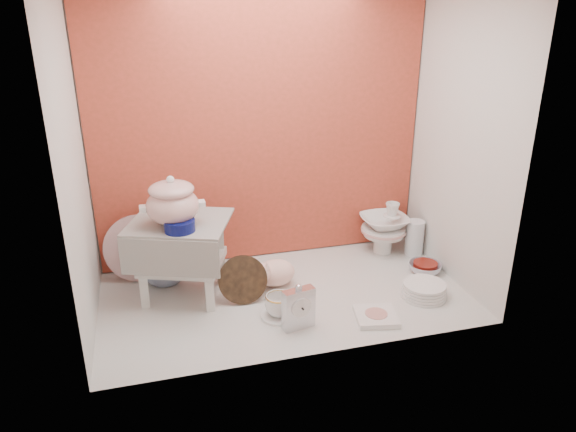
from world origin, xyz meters
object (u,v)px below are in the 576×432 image
Objects in this scene: soup_tureen at (172,201)px; gold_rim_teacup at (279,305)px; porcelain_tower at (384,228)px; step_stool at (182,259)px; mantel_clock at (298,307)px; floral_platter at (138,248)px; blue_white_vase at (164,258)px; plush_pig at (275,272)px; dinner_plate_stack at (424,290)px; crystal_bowl at (425,268)px.

gold_rim_teacup is at bearing -32.35° from soup_tureen.
soup_tureen is 0.93× the size of porcelain_tower.
porcelain_tower is (1.16, 0.20, -0.05)m from step_stool.
soup_tureen is at bearing -99.31° from step_stool.
step_stool is at bearing 125.12° from mantel_clock.
floral_platter is 1.28× the size of blue_white_vase.
step_stool is 0.20m from blue_white_vase.
mantel_clock is (0.49, -0.38, -0.42)m from soup_tureen.
mantel_clock is at bearing -44.61° from floral_platter.
plush_pig is 1.15× the size of dinner_plate_stack.
floral_platter is (-0.18, 0.28, -0.35)m from soup_tureen.
plush_pig is 0.74m from porcelain_tower.
blue_white_vase is at bearing 120.68° from mantel_clock.
step_stool is at bearing -62.41° from blue_white_vase.
dinner_plate_stack is (0.69, -0.30, -0.04)m from plush_pig.
soup_tureen is at bearing 177.50° from crystal_bowl.
mantel_clock reaches higher than dinner_plate_stack.
step_stool is 0.33m from soup_tureen.
floral_platter is at bearing 150.16° from blue_white_vase.
blue_white_vase is at bearing 135.15° from gold_rim_teacup.
crystal_bowl is (0.87, 0.22, -0.04)m from gold_rim_teacup.
step_stool is 3.50× the size of gold_rim_teacup.
crystal_bowl is (1.30, -0.06, -0.49)m from soup_tureen.
soup_tureen reaches higher than mantel_clock.
dinner_plate_stack is at bearing -13.59° from soup_tureen.
mantel_clock is at bearing -171.78° from dinner_plate_stack.
blue_white_vase is 0.58m from plush_pig.
plush_pig is at bearing -19.88° from blue_white_vase.
plush_pig is (0.46, -0.03, -0.12)m from step_stool.
blue_white_vase is at bearing 105.28° from soup_tureen.
floral_platter reaches higher than dinner_plate_stack.
floral_platter is 0.72m from plush_pig.
porcelain_tower is at bearing 34.37° from gold_rim_teacup.
floral_platter is 2.71× the size of gold_rim_teacup.
floral_platter reaches higher than gold_rim_teacup.
soup_tureen is at bearing 130.16° from mantel_clock.
mantel_clock reaches higher than gold_rim_teacup.
dinner_plate_stack is (0.68, 0.10, -0.07)m from mantel_clock.
floral_platter is at bearing 167.06° from crystal_bowl.
mantel_clock is 0.87m from crystal_bowl.
step_stool is 1.29× the size of floral_platter.
blue_white_vase is 1.30× the size of mantel_clock.
dinner_plate_stack is at bearing 4.22° from step_stool.
blue_white_vase reaches higher than mantel_clock.
mantel_clock is (0.55, -0.60, -0.03)m from blue_white_vase.
floral_platter reaches higher than porcelain_tower.
mantel_clock is 0.94m from porcelain_tower.
crystal_bowl is (1.27, -0.11, -0.17)m from step_stool.
porcelain_tower is (1.19, 0.25, -0.37)m from soup_tureen.
soup_tureen reaches higher than floral_platter.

